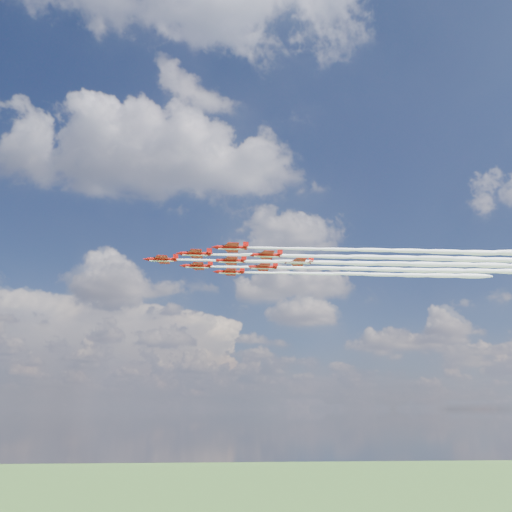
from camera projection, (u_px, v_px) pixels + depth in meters
name	position (u px, v px, depth m)	size (l,w,h in m)	color
jet_lead	(306.00, 262.00, 154.14)	(95.33, 9.01, 2.64)	#AF0E09
jet_row2_port	(344.00, 257.00, 148.54)	(95.33, 9.01, 2.64)	#AF0E09
jet_row2_starb	(334.00, 268.00, 161.05)	(95.33, 9.01, 2.64)	#AF0E09
jet_row3_port	(385.00, 251.00, 142.93)	(95.33, 9.01, 2.64)	#AF0E09
jet_row3_centre	(372.00, 263.00, 155.44)	(95.33, 9.01, 2.64)	#AF0E09
jet_row3_starb	(361.00, 274.00, 167.95)	(95.33, 9.01, 2.64)	#AF0E09
jet_row4_port	(412.00, 258.00, 149.84)	(95.33, 9.01, 2.64)	#AF0E09
jet_row4_starb	(398.00, 270.00, 162.34)	(95.33, 9.01, 2.64)	#AF0E09
jet_tail	(437.00, 265.00, 156.74)	(95.33, 9.01, 2.64)	#AF0E09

